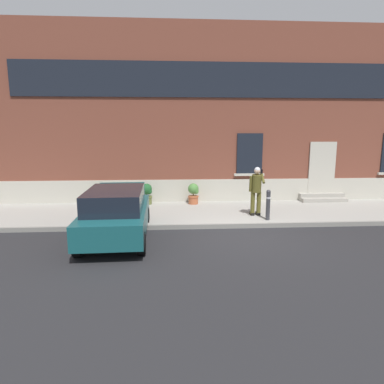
% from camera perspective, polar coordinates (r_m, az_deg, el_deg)
% --- Properties ---
extents(ground_plane, '(80.00, 80.00, 0.00)m').
position_cam_1_polar(ground_plane, '(10.34, 8.31, -7.50)').
color(ground_plane, '#232326').
extents(sidewalk, '(24.00, 3.60, 0.15)m').
position_cam_1_polar(sidewalk, '(12.97, 5.78, -3.45)').
color(sidewalk, '#99968E').
rests_on(sidewalk, ground).
extents(curb_edge, '(24.00, 0.12, 0.15)m').
position_cam_1_polar(curb_edge, '(11.20, 7.33, -5.69)').
color(curb_edge, gray).
rests_on(curb_edge, ground).
extents(building_facade, '(24.00, 1.52, 7.50)m').
position_cam_1_polar(building_facade, '(15.08, 4.50, 12.47)').
color(building_facade, brown).
rests_on(building_facade, ground).
extents(entrance_stoop, '(1.96, 0.64, 0.32)m').
position_cam_1_polar(entrance_stoop, '(15.69, 21.16, -0.92)').
color(entrance_stoop, '#9E998E').
rests_on(entrance_stoop, sidewalk).
extents(hatchback_car_teal, '(1.88, 4.11, 1.50)m').
position_cam_1_polar(hatchback_car_teal, '(10.07, -12.69, -3.47)').
color(hatchback_car_teal, '#165156').
rests_on(hatchback_car_teal, ground).
extents(bollard_near_person, '(0.15, 0.15, 1.04)m').
position_cam_1_polar(bollard_near_person, '(11.71, 12.76, -1.94)').
color(bollard_near_person, '#333338').
rests_on(bollard_near_person, sidewalk).
extents(bollard_far_left, '(0.15, 0.15, 1.04)m').
position_cam_1_polar(bollard_far_left, '(11.30, -9.16, -2.26)').
color(bollard_far_left, '#333338').
rests_on(bollard_far_left, sidewalk).
extents(person_on_phone, '(0.51, 0.47, 1.75)m').
position_cam_1_polar(person_on_phone, '(12.15, 10.84, 0.67)').
color(person_on_phone, '#514C1E').
rests_on(person_on_phone, sidewalk).
extents(planter_charcoal, '(0.44, 0.44, 0.86)m').
position_cam_1_polar(planter_charcoal, '(14.14, -15.49, -0.43)').
color(planter_charcoal, '#2D2D30').
rests_on(planter_charcoal, sidewalk).
extents(planter_olive, '(0.44, 0.44, 0.86)m').
position_cam_1_polar(planter_olive, '(14.04, -7.63, -0.22)').
color(planter_olive, '#606B38').
rests_on(planter_olive, sidewalk).
extents(planter_terracotta, '(0.44, 0.44, 0.86)m').
position_cam_1_polar(planter_terracotta, '(13.97, 0.26, -0.19)').
color(planter_terracotta, '#B25B38').
rests_on(planter_terracotta, sidewalk).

